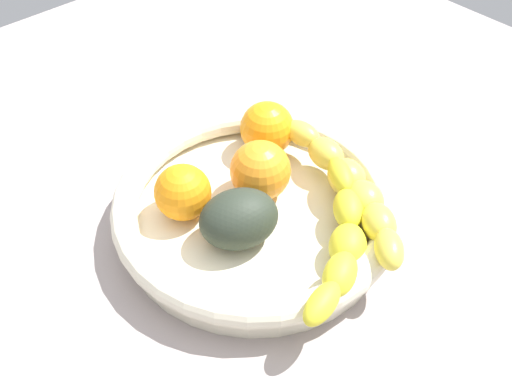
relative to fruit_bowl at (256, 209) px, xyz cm
name	(u,v)px	position (x,y,z in cm)	size (l,w,h in cm)	color
kitchen_counter	(256,233)	(0.00, 0.00, -4.06)	(120.00, 120.00, 3.00)	#9F9391
fruit_bowl	(256,209)	(0.00, 0.00, 0.00)	(30.97, 30.97, 4.97)	beige
banana_draped_left	(351,187)	(-6.15, -8.10, 2.43)	(22.92, 10.63, 4.51)	yellow
banana_draped_right	(342,240)	(-10.39, -2.06, 2.23)	(14.71, 18.72, 4.73)	yellow
orange_front	(183,192)	(5.11, 5.79, 2.62)	(6.10, 6.10, 6.10)	orange
orange_mid_left	(260,171)	(1.85, -2.31, 2.93)	(6.72, 6.72, 6.72)	orange
orange_mid_right	(267,128)	(6.83, -7.93, 2.79)	(6.44, 6.44, 6.44)	orange
avocado_dark	(239,219)	(-1.65, 3.82, 2.53)	(8.24, 6.58, 5.91)	#2A3328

